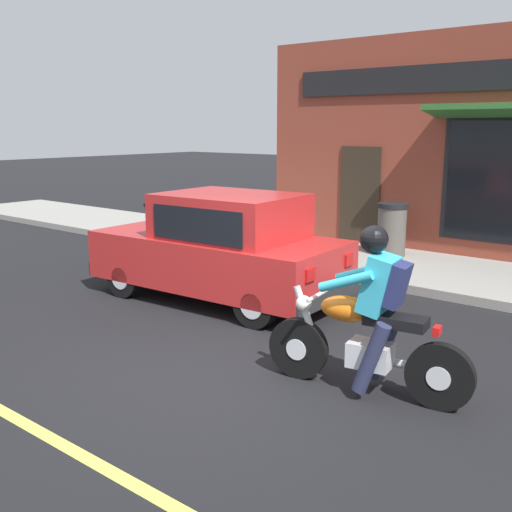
# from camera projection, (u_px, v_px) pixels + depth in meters

# --- Properties ---
(ground_plane) EXTENTS (80.00, 80.00, 0.00)m
(ground_plane) POSITION_uv_depth(u_px,v_px,m) (221.00, 376.00, 6.10)
(ground_plane) COLOR black
(sidewalk_curb) EXTENTS (2.60, 22.00, 0.14)m
(sidewalk_curb) POSITION_uv_depth(u_px,v_px,m) (288.00, 250.00, 12.00)
(sidewalk_curb) COLOR gray
(sidewalk_curb) RESTS_ON ground
(storefront_building) EXTENTS (1.25, 9.54, 4.20)m
(storefront_building) POSITION_uv_depth(u_px,v_px,m) (502.00, 149.00, 10.57)
(storefront_building) COLOR brown
(storefront_building) RESTS_ON ground
(motorcycle_with_rider) EXTENTS (0.66, 2.01, 1.62)m
(motorcycle_with_rider) POSITION_uv_depth(u_px,v_px,m) (369.00, 325.00, 5.58)
(motorcycle_with_rider) COLOR black
(motorcycle_with_rider) RESTS_ON ground
(car_hatchback) EXTENTS (1.84, 3.86, 1.57)m
(car_hatchback) POSITION_uv_depth(u_px,v_px,m) (221.00, 249.00, 8.63)
(car_hatchback) COLOR black
(car_hatchback) RESTS_ON ground
(trash_bin) EXTENTS (0.56, 0.56, 0.98)m
(trash_bin) POSITION_uv_depth(u_px,v_px,m) (392.00, 229.00, 11.04)
(trash_bin) COLOR #514C47
(trash_bin) RESTS_ON sidewalk_curb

